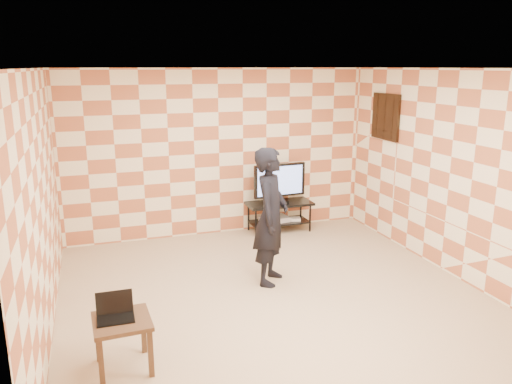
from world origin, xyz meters
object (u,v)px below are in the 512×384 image
at_px(tv_stand, 279,210).
at_px(person, 271,217).
at_px(tv, 280,181).
at_px(side_table, 122,328).

height_order(tv_stand, person, person).
distance_m(tv_stand, person, 2.12).
bearing_deg(tv, person, -114.18).
distance_m(tv, person, 2.06).
bearing_deg(side_table, tv, 49.57).
xyz_separation_m(tv, person, (-0.84, -1.88, 0.01)).
relative_size(tv_stand, person, 0.62).
xyz_separation_m(tv, side_table, (-2.79, -3.27, -0.45)).
xyz_separation_m(tv_stand, person, (-0.84, -1.88, 0.51)).
bearing_deg(person, tv_stand, 9.37).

